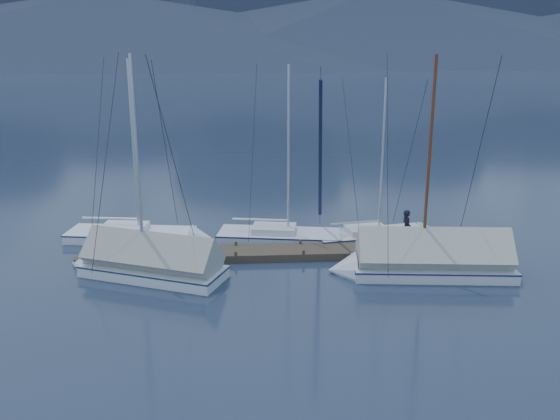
{
  "coord_description": "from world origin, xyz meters",
  "views": [
    {
      "loc": [
        -1.7,
        -23.3,
        9.38
      ],
      "look_at": [
        0.0,
        2.0,
        2.2
      ],
      "focal_mm": 38.0,
      "sensor_mm": 36.0,
      "label": 1
    }
  ],
  "objects_px": {
    "sailboat_open_left": "(150,237)",
    "sailboat_open_mid": "(298,238)",
    "sailboat_covered_near": "(418,263)",
    "sailboat_open_right": "(387,236)",
    "sailboat_covered_far": "(141,264)",
    "person": "(407,228)"
  },
  "relations": [
    {
      "from": "sailboat_open_right",
      "to": "sailboat_covered_near",
      "type": "xyz_separation_m",
      "value": [
        0.16,
        -4.67,
        0.35
      ]
    },
    {
      "from": "sailboat_covered_near",
      "to": "person",
      "type": "bearing_deg",
      "value": 86.57
    },
    {
      "from": "sailboat_covered_far",
      "to": "sailboat_open_right",
      "type": "bearing_deg",
      "value": 19.47
    },
    {
      "from": "sailboat_covered_far",
      "to": "sailboat_covered_near",
      "type": "bearing_deg",
      "value": -3.16
    },
    {
      "from": "sailboat_open_left",
      "to": "sailboat_covered_near",
      "type": "height_order",
      "value": "sailboat_covered_near"
    },
    {
      "from": "sailboat_open_left",
      "to": "person",
      "type": "relative_size",
      "value": 5.46
    },
    {
      "from": "sailboat_covered_far",
      "to": "person",
      "type": "relative_size",
      "value": 5.65
    },
    {
      "from": "sailboat_open_mid",
      "to": "person",
      "type": "height_order",
      "value": "sailboat_open_mid"
    },
    {
      "from": "sailboat_open_mid",
      "to": "person",
      "type": "xyz_separation_m",
      "value": [
        4.76,
        -2.09,
        1.05
      ]
    },
    {
      "from": "sailboat_open_mid",
      "to": "sailboat_covered_near",
      "type": "distance_m",
      "value": 6.51
    },
    {
      "from": "sailboat_open_left",
      "to": "sailboat_covered_near",
      "type": "xyz_separation_m",
      "value": [
        11.9,
        -5.25,
        0.33
      ]
    },
    {
      "from": "sailboat_covered_far",
      "to": "person",
      "type": "xyz_separation_m",
      "value": [
        11.72,
        1.85,
        0.73
      ]
    },
    {
      "from": "sailboat_open_left",
      "to": "sailboat_open_right",
      "type": "bearing_deg",
      "value": -2.78
    },
    {
      "from": "sailboat_open_right",
      "to": "sailboat_covered_far",
      "type": "bearing_deg",
      "value": -160.53
    },
    {
      "from": "sailboat_covered_near",
      "to": "sailboat_covered_far",
      "type": "relative_size",
      "value": 1.01
    },
    {
      "from": "sailboat_open_mid",
      "to": "sailboat_covered_near",
      "type": "bearing_deg",
      "value": -44.83
    },
    {
      "from": "sailboat_covered_far",
      "to": "sailboat_open_mid",
      "type": "bearing_deg",
      "value": 29.53
    },
    {
      "from": "sailboat_open_left",
      "to": "sailboat_open_mid",
      "type": "relative_size",
      "value": 1.03
    },
    {
      "from": "sailboat_open_mid",
      "to": "sailboat_covered_far",
      "type": "xyz_separation_m",
      "value": [
        -6.96,
        -3.94,
        0.32
      ]
    },
    {
      "from": "sailboat_open_left",
      "to": "sailboat_open_mid",
      "type": "distance_m",
      "value": 7.32
    },
    {
      "from": "sailboat_open_left",
      "to": "sailboat_covered_near",
      "type": "bearing_deg",
      "value": -23.79
    },
    {
      "from": "sailboat_open_mid",
      "to": "sailboat_open_right",
      "type": "bearing_deg",
      "value": 1.17
    }
  ]
}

